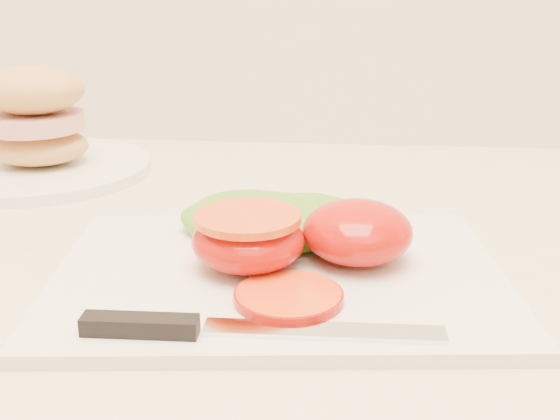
{
  "coord_description": "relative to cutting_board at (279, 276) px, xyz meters",
  "views": [
    {
      "loc": [
        -0.57,
        1.08,
        1.16
      ],
      "look_at": [
        -0.62,
        1.58,
        0.99
      ],
      "focal_mm": 45.0,
      "sensor_mm": 36.0,
      "label": 1
    }
  ],
  "objects": [
    {
      "name": "cutting_board",
      "position": [
        0.0,
        0.0,
        0.0
      ],
      "size": [
        0.36,
        0.28,
        0.01
      ],
      "primitive_type": "cube",
      "rotation": [
        0.0,
        0.0,
        0.1
      ],
      "color": "silver",
      "rests_on": "counter"
    },
    {
      "name": "tomato_half_dome",
      "position": [
        0.06,
        0.03,
        0.03
      ],
      "size": [
        0.09,
        0.09,
        0.05
      ],
      "primitive_type": "ellipsoid",
      "color": "#BA1200",
      "rests_on": "cutting_board"
    },
    {
      "name": "tomato_half_cut",
      "position": [
        -0.02,
        0.0,
        0.03
      ],
      "size": [
        0.09,
        0.09,
        0.04
      ],
      "color": "#BA1200",
      "rests_on": "cutting_board"
    },
    {
      "name": "tomato_slice_0",
      "position": [
        0.01,
        -0.05,
        0.01
      ],
      "size": [
        0.07,
        0.07,
        0.01
      ],
      "primitive_type": "cylinder",
      "color": "#FA5B13",
      "rests_on": "cutting_board"
    },
    {
      "name": "lettuce_leaf_0",
      "position": [
        -0.02,
        0.07,
        0.02
      ],
      "size": [
        0.16,
        0.12,
        0.03
      ],
      "primitive_type": "ellipsoid",
      "rotation": [
        0.0,
        0.0,
        -0.2
      ],
      "color": "#5F9B29",
      "rests_on": "cutting_board"
    },
    {
      "name": "lettuce_leaf_1",
      "position": [
        0.02,
        0.08,
        0.02
      ],
      "size": [
        0.13,
        0.14,
        0.02
      ],
      "primitive_type": "ellipsoid",
      "rotation": [
        0.0,
        0.0,
        1.04
      ],
      "color": "#5F9B29",
      "rests_on": "cutting_board"
    },
    {
      "name": "knife",
      "position": [
        -0.03,
        -0.1,
        0.01
      ],
      "size": [
        0.23,
        0.03,
        0.01
      ],
      "rotation": [
        0.0,
        0.0,
        0.02
      ],
      "color": "silver",
      "rests_on": "cutting_board"
    },
    {
      "name": "sandwich_plate",
      "position": [
        -0.3,
        0.27,
        0.04
      ],
      "size": [
        0.25,
        0.25,
        0.12
      ],
      "rotation": [
        0.0,
        0.0,
        0.14
      ],
      "color": "white",
      "rests_on": "counter"
    }
  ]
}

